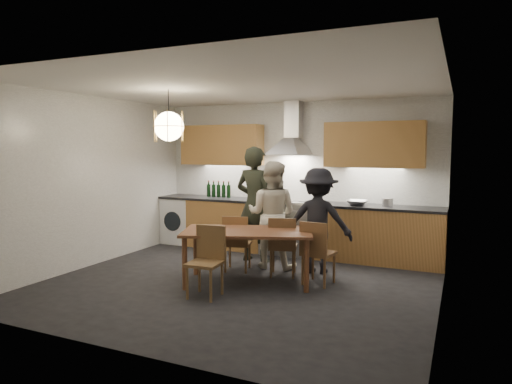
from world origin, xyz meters
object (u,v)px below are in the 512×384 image
at_px(chair_back_left, 236,240).
at_px(wine_bottles, 219,189).
at_px(mixing_bowl, 357,203).
at_px(person_mid, 272,215).
at_px(stock_pot, 388,203).
at_px(dining_table, 247,236).
at_px(chair_front, 208,256).
at_px(person_left, 255,204).
at_px(person_right, 318,221).

distance_m(chair_back_left, wine_bottles, 1.97).
bearing_deg(mixing_bowl, person_mid, -140.51).
bearing_deg(stock_pot, dining_table, -129.43).
bearing_deg(chair_front, person_left, 91.82).
bearing_deg(stock_pot, person_right, -131.15).
bearing_deg(dining_table, chair_back_left, 111.05).
height_order(chair_back_left, person_right, person_right).
relative_size(mixing_bowl, stock_pot, 1.99).
height_order(dining_table, chair_front, chair_front).
bearing_deg(person_mid, dining_table, 88.08).
bearing_deg(person_right, mixing_bowl, -119.82).
relative_size(chair_front, wine_bottles, 1.74).
height_order(person_left, wine_bottles, person_left).
xyz_separation_m(person_right, stock_pot, (0.83, 0.95, 0.20)).
height_order(person_left, mixing_bowl, person_left).
distance_m(mixing_bowl, stock_pot, 0.46).
relative_size(dining_table, chair_front, 2.20).
bearing_deg(stock_pot, mixing_bowl, -171.83).
bearing_deg(person_mid, mixing_bowl, -143.55).
relative_size(chair_front, stock_pot, 4.97).
xyz_separation_m(person_mid, mixing_bowl, (1.09, 0.90, 0.14)).
height_order(person_mid, wine_bottles, person_mid).
height_order(chair_front, stock_pot, stock_pot).
distance_m(dining_table, chair_front, 0.71).
distance_m(chair_back_left, chair_front, 1.11).
bearing_deg(wine_bottles, stock_pot, -1.62).
relative_size(dining_table, wine_bottles, 3.83).
xyz_separation_m(dining_table, person_right, (0.70, 0.91, 0.13)).
distance_m(person_left, mixing_bowl, 1.62).
height_order(dining_table, stock_pot, stock_pot).
height_order(chair_front, person_right, person_right).
distance_m(dining_table, chair_back_left, 0.60).
xyz_separation_m(chair_back_left, person_mid, (0.37, 0.46, 0.33)).
distance_m(mixing_bowl, wine_bottles, 2.60).
bearing_deg(person_right, chair_front, 52.33).
relative_size(dining_table, person_mid, 1.17).
relative_size(mixing_bowl, wine_bottles, 0.69).
relative_size(chair_back_left, wine_bottles, 1.68).
relative_size(person_left, mixing_bowl, 5.35).
bearing_deg(chair_back_left, dining_table, 116.59).
bearing_deg(chair_back_left, person_right, -171.36).
height_order(dining_table, chair_back_left, chair_back_left).
bearing_deg(person_right, wine_bottles, -32.08).
height_order(chair_back_left, person_mid, person_mid).
xyz_separation_m(person_left, person_mid, (0.39, -0.24, -0.11)).
bearing_deg(dining_table, person_left, 89.29).
distance_m(chair_back_left, person_right, 1.22).
xyz_separation_m(person_left, person_right, (1.11, -0.22, -0.15)).
bearing_deg(mixing_bowl, chair_front, -117.91).
height_order(chair_back_left, mixing_bowl, mixing_bowl).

